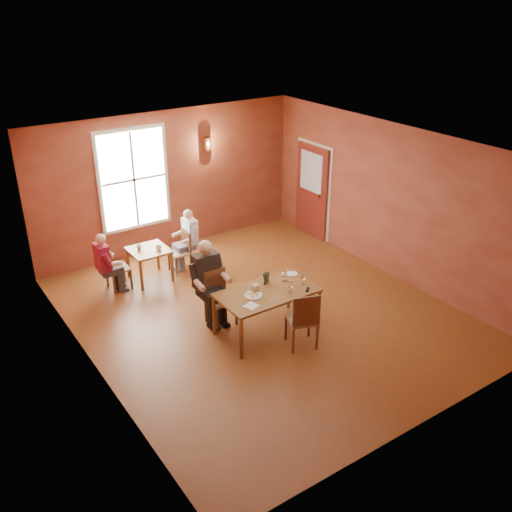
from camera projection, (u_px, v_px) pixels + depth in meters
ground at (262, 313)px, 10.12m from camera, size 6.00×7.00×0.01m
wall_back at (169, 181)px, 12.09m from camera, size 6.00×0.04×3.00m
wall_front at (428, 332)px, 6.86m from camera, size 6.00×0.04×3.00m
wall_left at (87, 284)px, 7.96m from camera, size 0.04×7.00×3.00m
wall_right at (390, 201)px, 11.00m from camera, size 0.04×7.00×3.00m
ceiling at (263, 147)px, 8.83m from camera, size 6.00×7.00×0.04m
window at (134, 180)px, 11.56m from camera, size 1.36×0.10×1.96m
door at (311, 191)px, 12.88m from camera, size 0.12×1.04×2.10m
wall_sconce at (207, 144)px, 12.17m from camera, size 0.16×0.16×0.28m
main_table at (267, 312)px, 9.45m from camera, size 1.62×0.91×0.76m
chair_diner_main at (221, 299)px, 9.64m from camera, size 0.42×0.42×0.95m
diner_main at (221, 287)px, 9.51m from camera, size 0.57×0.57×1.43m
chair_empty at (302, 318)px, 9.04m from camera, size 0.56×0.56×0.99m
plate_food at (253, 295)px, 9.14m from camera, size 0.36×0.36×0.04m
sandwich at (256, 289)px, 9.23m from camera, size 0.11×0.10×0.12m
goblet_a at (284, 276)px, 9.56m from camera, size 0.09×0.09×0.21m
goblet_b at (303, 278)px, 9.47m from camera, size 0.09×0.09×0.21m
goblet_c at (290, 286)px, 9.23m from camera, size 0.10×0.10×0.20m
menu_stand at (266, 278)px, 9.49m from camera, size 0.13×0.10×0.20m
knife at (274, 299)px, 9.05m from camera, size 0.20×0.05×0.00m
napkin at (251, 306)px, 8.86m from camera, size 0.25×0.25×0.01m
side_plate at (292, 274)px, 9.83m from camera, size 0.23×0.23×0.01m
sunglasses at (307, 289)px, 9.32m from camera, size 0.14×0.13×0.02m
second_table at (150, 264)px, 11.17m from camera, size 0.73×0.73×0.64m
chair_diner_white at (179, 252)px, 11.46m from camera, size 0.37×0.37×0.83m
diner_white at (180, 243)px, 11.40m from camera, size 0.48×0.48×1.20m
chair_diner_maroon at (118, 267)px, 10.79m from camera, size 0.38×0.38×0.87m
diner_maroon at (115, 260)px, 10.71m from camera, size 0.47×0.47×1.18m
cup_a at (159, 247)px, 11.01m from camera, size 0.13×0.13×0.08m
cup_b at (139, 247)px, 11.02m from camera, size 0.12×0.12×0.09m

